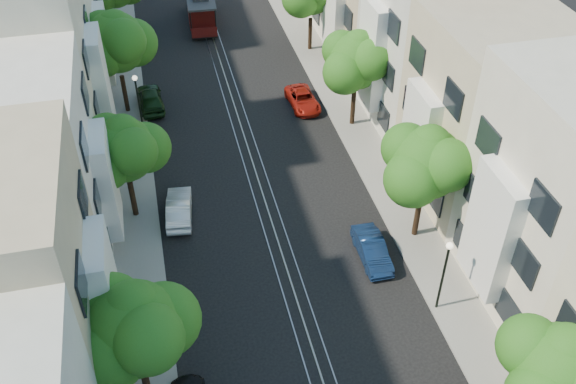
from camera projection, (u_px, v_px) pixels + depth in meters
ground at (226, 78)px, 47.32m from camera, size 200.00×200.00×0.00m
sidewalk_east at (320, 67)px, 48.56m from camera, size 2.50×80.00×0.12m
sidewalk_west at (126, 89)px, 46.00m from camera, size 2.50×80.00×0.12m
rail_left at (218, 79)px, 47.21m from camera, size 0.06×80.00×0.02m
rail_slot at (226, 78)px, 47.31m from camera, size 0.06×80.00×0.02m
rail_right at (233, 77)px, 47.41m from camera, size 0.06×80.00×0.02m
lane_line at (226, 78)px, 47.32m from camera, size 0.08×80.00×0.01m
townhouses_west at (42, 31)px, 41.93m from camera, size 7.75×72.00×11.76m
tree_e_a at (560, 372)px, 22.47m from camera, size 4.72×3.87×6.27m
tree_e_b at (427, 164)px, 31.28m from camera, size 4.93×4.08×6.68m
tree_e_c at (357, 62)px, 39.64m from camera, size 4.84×3.99×6.52m
tree_w_a at (135, 330)px, 23.48m from camera, size 4.93×4.08×6.68m
tree_w_b at (125, 151)px, 32.72m from camera, size 4.72×3.87×6.27m
tree_w_c at (117, 44)px, 40.56m from camera, size 5.13×4.28×7.09m
lamp_east at (445, 266)px, 28.57m from camera, size 0.32×0.32×4.16m
lamp_west at (138, 96)px, 39.89m from camera, size 0.32×0.32×4.16m
cable_car at (200, 5)px, 53.62m from camera, size 2.62×7.29×2.76m
parked_car_e_mid at (372, 250)px, 32.59m from camera, size 1.26×3.57×1.17m
parked_car_e_far at (303, 100)px, 44.00m from camera, size 1.95×3.90×1.06m
parked_car_w_mid at (179, 208)px, 35.06m from camera, size 1.71×3.84×1.22m
parked_car_w_far at (150, 98)px, 43.82m from camera, size 1.85×4.13×1.38m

